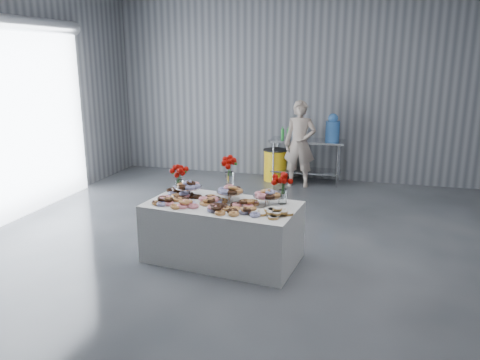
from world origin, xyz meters
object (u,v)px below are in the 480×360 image
object	(u,v)px
display_table	(222,232)
water_jug	(333,129)
person	(300,144)
prep_table	(307,153)
trash_barrel	(275,165)

from	to	relation	value
display_table	water_jug	distance (m)	4.32
person	water_jug	bearing A→B (deg)	26.14
display_table	prep_table	size ratio (longest dim) A/B	1.27
prep_table	person	xyz separation A→B (m)	(-0.10, -0.31, 0.24)
trash_barrel	display_table	bearing A→B (deg)	-87.82
person	trash_barrel	bearing A→B (deg)	150.06
prep_table	water_jug	world-z (taller)	water_jug
display_table	person	world-z (taller)	person
display_table	trash_barrel	world-z (taller)	display_table
prep_table	trash_barrel	bearing A→B (deg)	-180.00
display_table	trash_barrel	size ratio (longest dim) A/B	2.86
prep_table	trash_barrel	distance (m)	0.72
prep_table	display_table	bearing A→B (deg)	-96.89
prep_table	person	world-z (taller)	person
display_table	person	size ratio (longest dim) A/B	1.10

